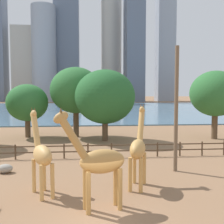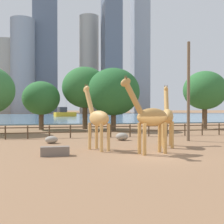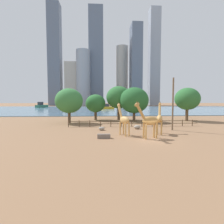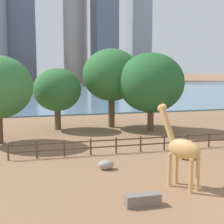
{
  "view_description": "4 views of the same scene",
  "coord_description": "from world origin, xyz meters",
  "px_view_note": "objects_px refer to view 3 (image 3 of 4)",
  "views": [
    {
      "loc": [
        -0.55,
        -12.47,
        5.92
      ],
      "look_at": [
        2.76,
        24.85,
        3.08
      ],
      "focal_mm": 45.0,
      "sensor_mm": 36.0,
      "label": 1
    },
    {
      "loc": [
        -6.14,
        -16.61,
        3.08
      ],
      "look_at": [
        3.66,
        31.99,
        2.3
      ],
      "focal_mm": 45.0,
      "sensor_mm": 36.0,
      "label": 2
    },
    {
      "loc": [
        -6.43,
        -22.32,
        5.29
      ],
      "look_at": [
        -3.57,
        27.08,
        1.88
      ],
      "focal_mm": 28.0,
      "sensor_mm": 36.0,
      "label": 3
    },
    {
      "loc": [
        -11.86,
        -13.93,
        6.94
      ],
      "look_at": [
        -2.24,
        22.54,
        1.91
      ],
      "focal_mm": 55.0,
      "sensor_mm": 36.0,
      "label": 4
    }
  ],
  "objects_px": {
    "boulder_near_fence": "(102,128)",
    "boat_sailboat": "(41,106)",
    "boulder_by_pole": "(137,127)",
    "tree_right_small": "(69,101)",
    "tree_center_broad": "(96,103)",
    "boat_ferry": "(108,107)",
    "giraffe_tall": "(124,120)",
    "giraffe_young": "(149,121)",
    "utility_pole": "(173,104)",
    "tree_right_tall": "(134,100)",
    "tree_left_large": "(187,99)",
    "feeding_trough": "(104,136)",
    "tree_left_small": "(119,97)",
    "giraffe_companion": "(159,119)"
  },
  "relations": [
    {
      "from": "feeding_trough",
      "to": "boat_sailboat",
      "type": "height_order",
      "value": "boat_sailboat"
    },
    {
      "from": "feeding_trough",
      "to": "boat_sailboat",
      "type": "xyz_separation_m",
      "value": [
        -41.36,
        97.42,
        1.2
      ]
    },
    {
      "from": "feeding_trough",
      "to": "tree_right_small",
      "type": "bearing_deg",
      "value": 114.99
    },
    {
      "from": "boulder_near_fence",
      "to": "boat_sailboat",
      "type": "xyz_separation_m",
      "value": [
        -41.04,
        90.97,
        1.18
      ]
    },
    {
      "from": "utility_pole",
      "to": "giraffe_young",
      "type": "bearing_deg",
      "value": -133.25
    },
    {
      "from": "utility_pole",
      "to": "tree_right_tall",
      "type": "xyz_separation_m",
      "value": [
        -4.36,
        13.13,
        0.64
      ]
    },
    {
      "from": "tree_left_large",
      "to": "feeding_trough",
      "type": "bearing_deg",
      "value": -138.21
    },
    {
      "from": "boulder_by_pole",
      "to": "tree_right_small",
      "type": "distance_m",
      "value": 17.4
    },
    {
      "from": "giraffe_tall",
      "to": "giraffe_young",
      "type": "distance_m",
      "value": 3.97
    },
    {
      "from": "giraffe_companion",
      "to": "boulder_near_fence",
      "type": "relative_size",
      "value": 4.67
    },
    {
      "from": "utility_pole",
      "to": "tree_right_small",
      "type": "height_order",
      "value": "utility_pole"
    },
    {
      "from": "giraffe_tall",
      "to": "tree_center_broad",
      "type": "relative_size",
      "value": 0.73
    },
    {
      "from": "giraffe_companion",
      "to": "boulder_near_fence",
      "type": "distance_m",
      "value": 9.99
    },
    {
      "from": "tree_right_small",
      "to": "giraffe_companion",
      "type": "bearing_deg",
      "value": -40.23
    },
    {
      "from": "feeding_trough",
      "to": "tree_right_small",
      "type": "xyz_separation_m",
      "value": [
        -7.78,
        16.7,
        4.8
      ]
    },
    {
      "from": "utility_pole",
      "to": "boat_ferry",
      "type": "xyz_separation_m",
      "value": [
        -9.18,
        68.39,
        -3.33
      ]
    },
    {
      "from": "tree_right_small",
      "to": "tree_center_broad",
      "type": "bearing_deg",
      "value": 43.45
    },
    {
      "from": "tree_right_tall",
      "to": "tree_left_small",
      "type": "distance_m",
      "value": 4.82
    },
    {
      "from": "giraffe_tall",
      "to": "tree_right_tall",
      "type": "relative_size",
      "value": 0.59
    },
    {
      "from": "giraffe_tall",
      "to": "boulder_near_fence",
      "type": "bearing_deg",
      "value": 10.92
    },
    {
      "from": "giraffe_young",
      "to": "tree_left_large",
      "type": "distance_m",
      "value": 24.81
    },
    {
      "from": "boat_ferry",
      "to": "giraffe_tall",
      "type": "bearing_deg",
      "value": -110.75
    },
    {
      "from": "tree_right_small",
      "to": "boulder_by_pole",
      "type": "bearing_deg",
      "value": -33.57
    },
    {
      "from": "tree_left_small",
      "to": "tree_right_small",
      "type": "relative_size",
      "value": 1.12
    },
    {
      "from": "boat_ferry",
      "to": "utility_pole",
      "type": "bearing_deg",
      "value": -103.2
    },
    {
      "from": "utility_pole",
      "to": "giraffe_tall",
      "type": "bearing_deg",
      "value": -156.88
    },
    {
      "from": "boulder_by_pole",
      "to": "boat_ferry",
      "type": "distance_m",
      "value": 66.86
    },
    {
      "from": "utility_pole",
      "to": "feeding_trough",
      "type": "bearing_deg",
      "value": -154.28
    },
    {
      "from": "boulder_near_fence",
      "to": "tree_right_tall",
      "type": "height_order",
      "value": "tree_right_tall"
    },
    {
      "from": "utility_pole",
      "to": "tree_left_small",
      "type": "height_order",
      "value": "utility_pole"
    },
    {
      "from": "tree_center_broad",
      "to": "boat_sailboat",
      "type": "xyz_separation_m",
      "value": [
        -39.42,
        75.18,
        -2.89
      ]
    },
    {
      "from": "utility_pole",
      "to": "tree_left_large",
      "type": "relative_size",
      "value": 1.09
    },
    {
      "from": "boulder_by_pole",
      "to": "feeding_trough",
      "type": "xyz_separation_m",
      "value": [
        -6.16,
        -7.44,
        -0.06
      ]
    },
    {
      "from": "boulder_by_pole",
      "to": "tree_center_broad",
      "type": "bearing_deg",
      "value": 118.7
    },
    {
      "from": "tree_left_small",
      "to": "boat_sailboat",
      "type": "bearing_deg",
      "value": 121.17
    },
    {
      "from": "giraffe_young",
      "to": "boat_ferry",
      "type": "xyz_separation_m",
      "value": [
        -3.26,
        74.69,
        -1.21
      ]
    },
    {
      "from": "tree_left_large",
      "to": "tree_left_small",
      "type": "height_order",
      "value": "tree_left_small"
    },
    {
      "from": "giraffe_tall",
      "to": "giraffe_young",
      "type": "height_order",
      "value": "giraffe_young"
    },
    {
      "from": "boat_ferry",
      "to": "tree_center_broad",
      "type": "bearing_deg",
      "value": -116.16
    },
    {
      "from": "tree_right_small",
      "to": "boulder_near_fence",
      "type": "bearing_deg",
      "value": -53.94
    },
    {
      "from": "tree_right_tall",
      "to": "feeding_trough",
      "type": "bearing_deg",
      "value": -112.17
    },
    {
      "from": "tree_left_small",
      "to": "feeding_trough",
      "type": "bearing_deg",
      "value": -100.71
    },
    {
      "from": "giraffe_companion",
      "to": "boulder_by_pole",
      "type": "xyz_separation_m",
      "value": [
        -2.56,
        4.71,
        -2.04
      ]
    },
    {
      "from": "tree_right_small",
      "to": "boat_ferry",
      "type": "distance_m",
      "value": 58.63
    },
    {
      "from": "giraffe_young",
      "to": "feeding_trough",
      "type": "distance_m",
      "value": 6.54
    },
    {
      "from": "giraffe_companion",
      "to": "boulder_by_pole",
      "type": "distance_m",
      "value": 5.73
    },
    {
      "from": "tree_center_broad",
      "to": "tree_right_small",
      "type": "xyz_separation_m",
      "value": [
        -5.85,
        -5.54,
        0.71
      ]
    },
    {
      "from": "utility_pole",
      "to": "tree_right_tall",
      "type": "relative_size",
      "value": 1.09
    },
    {
      "from": "tree_right_small",
      "to": "giraffe_tall",
      "type": "bearing_deg",
      "value": -53.78
    },
    {
      "from": "tree_left_large",
      "to": "tree_right_small",
      "type": "relative_size",
      "value": 1.05
    }
  ]
}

